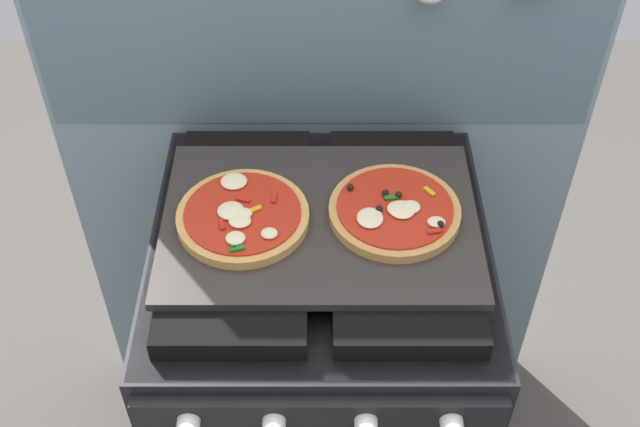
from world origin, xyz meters
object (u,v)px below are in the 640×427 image
at_px(stove, 320,373).
at_px(pizza_right, 395,211).
at_px(baking_tray, 320,221).
at_px(pizza_left, 243,216).

distance_m(stove, pizza_right, 0.49).
bearing_deg(pizza_right, baking_tray, -177.96).
bearing_deg(pizza_right, pizza_left, -177.30).
relative_size(baking_tray, pizza_left, 2.40).
xyz_separation_m(baking_tray, pizza_right, (0.13, 0.00, 0.02)).
height_order(baking_tray, pizza_left, pizza_left).
bearing_deg(baking_tray, pizza_left, -176.66).
distance_m(baking_tray, pizza_left, 0.13).
bearing_deg(pizza_left, baking_tray, 3.34).
relative_size(stove, baking_tray, 1.67).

